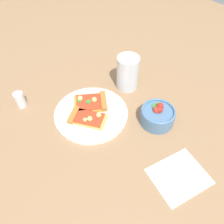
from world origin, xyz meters
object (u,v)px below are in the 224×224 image
object	(u,v)px
pizza_slice_far	(86,118)
paper_napkin	(179,176)
plate	(91,114)
pepper_shaker	(20,99)
salad_bowl	(157,115)
pizza_slice_near	(93,102)
soda_glass	(127,74)

from	to	relation	value
pizza_slice_far	paper_napkin	size ratio (longest dim) A/B	0.92
plate	pepper_shaker	xyz separation A→B (m)	(0.21, 0.16, 0.03)
pizza_slice_far	paper_napkin	distance (m)	0.35
salad_bowl	paper_napkin	size ratio (longest dim) A/B	0.75
pizza_slice_near	pepper_shaker	bearing A→B (deg)	46.93
plate	pizza_slice_near	world-z (taller)	pizza_slice_near
salad_bowl	pepper_shaker	distance (m)	0.49
pizza_slice_far	salad_bowl	distance (m)	0.24
pizza_slice_far	pepper_shaker	xyz separation A→B (m)	(0.22, 0.13, 0.02)
plate	soda_glass	bearing A→B (deg)	-83.48
pizza_slice_near	soda_glass	world-z (taller)	soda_glass
pizza_slice_near	soda_glass	xyz separation A→B (m)	(-0.01, -0.17, 0.04)
pizza_slice_far	pepper_shaker	bearing A→B (deg)	29.87
pizza_slice_near	pepper_shaker	world-z (taller)	pepper_shaker
salad_bowl	paper_napkin	world-z (taller)	salad_bowl
pizza_slice_near	salad_bowl	xyz separation A→B (m)	(-0.21, -0.12, 0.01)
soda_glass	pepper_shaker	size ratio (longest dim) A/B	1.84
soda_glass	salad_bowl	bearing A→B (deg)	164.96
pizza_slice_far	paper_napkin	xyz separation A→B (m)	(-0.34, -0.07, -0.02)
soda_glass	paper_napkin	bearing A→B (deg)	156.50
plate	pizza_slice_near	bearing A→B (deg)	-47.38
pizza_slice_far	pepper_shaker	size ratio (longest dim) A/B	1.94
salad_bowl	soda_glass	distance (m)	0.21
pepper_shaker	salad_bowl	bearing A→B (deg)	-141.38
plate	pepper_shaker	distance (m)	0.26
soda_glass	paper_napkin	world-z (taller)	soda_glass
pizza_slice_far	salad_bowl	xyz separation A→B (m)	(-0.16, -0.18, 0.01)
plate	paper_napkin	world-z (taller)	plate
plate	soda_glass	world-z (taller)	soda_glass
paper_napkin	pepper_shaker	size ratio (longest dim) A/B	2.11
salad_bowl	pepper_shaker	bearing A→B (deg)	38.62
plate	paper_napkin	size ratio (longest dim) A/B	1.68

